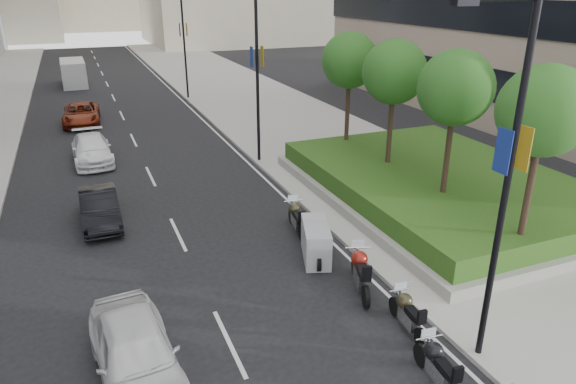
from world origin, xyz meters
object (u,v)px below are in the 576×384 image
lamp_post_0 (503,174)px  motorcycle_6 (296,217)px  motorcycle_3 (408,313)px  car_a (136,353)px  lamp_post_2 (182,37)px  car_c (92,149)px  motorcycle_2 (438,366)px  car_b (100,208)px  lamp_post_1 (254,67)px  motorcycle_4 (360,272)px  delivery_van (74,74)px  motorcycle_5 (316,242)px  car_d (81,114)px

lamp_post_0 → motorcycle_6: 9.68m
motorcycle_3 → car_a: car_a is taller
lamp_post_2 → car_c: 17.16m
car_c → lamp_post_0: bearing=-70.0°
motorcycle_2 → motorcycle_3: (0.58, 2.07, -0.01)m
car_b → lamp_post_1: bearing=29.7°
lamp_post_1 → motorcycle_3: lamp_post_1 is taller
motorcycle_4 → delivery_van: (-7.40, 41.31, 0.44)m
car_b → motorcycle_5: bearing=-41.5°
motorcycle_4 → delivery_van: bearing=29.1°
lamp_post_1 → motorcycle_4: bearing=-94.8°
motorcycle_5 → delivery_van: delivery_van is taller
motorcycle_2 → car_d: bearing=19.5°
lamp_post_0 → delivery_van: size_ratio=1.61×
motorcycle_4 → car_d: size_ratio=0.47×
lamp_post_2 → motorcycle_4: size_ratio=3.81×
lamp_post_1 → motorcycle_3: (-0.93, -15.37, -4.51)m
car_d → lamp_post_0: bearing=-70.6°
car_b → lamp_post_2: bearing=69.6°
lamp_post_0 → motorcycle_3: bearing=119.6°
car_a → delivery_van: delivery_van is taller
motorcycle_3 → motorcycle_4: bearing=11.0°
lamp_post_0 → motorcycle_5: size_ratio=3.95×
lamp_post_0 → delivery_van: bearing=100.6°
car_b → car_d: bearing=90.0°
lamp_post_2 → motorcycle_4: bearing=-92.0°
car_c → car_d: (-0.24, 8.91, 0.01)m
motorcycle_5 → car_b: bearing=67.7°
lamp_post_2 → motorcycle_3: size_ratio=4.29×
motorcycle_5 → car_b: (-6.77, 5.92, 0.03)m
motorcycle_6 → delivery_van: (-7.18, 36.74, 0.50)m
motorcycle_2 → motorcycle_6: size_ratio=0.97×
motorcycle_5 → motorcycle_6: (0.21, 2.20, -0.05)m
motorcycle_4 → motorcycle_6: 4.57m
motorcycle_3 → car_b: bearing=41.5°
lamp_post_2 → car_c: (-8.17, -14.45, -4.37)m
lamp_post_0 → delivery_van: lamp_post_0 is taller
car_a → delivery_van: bearing=86.6°
lamp_post_1 → delivery_van: lamp_post_1 is taller
lamp_post_1 → car_d: lamp_post_1 is taller
lamp_post_2 → motorcycle_3: (-0.93, -33.37, -4.51)m
motorcycle_4 → motorcycle_3: bearing=-156.8°
car_c → car_d: car_d is taller
car_d → car_a: bearing=-85.8°
delivery_van → motorcycle_6: bearing=-79.6°
lamp_post_0 → lamp_post_1: 17.00m
car_a → motorcycle_3: bearing=-10.8°
delivery_van → lamp_post_2: bearing=-51.0°
motorcycle_5 → car_a: bearing=139.1°
motorcycle_4 → car_b: bearing=59.9°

